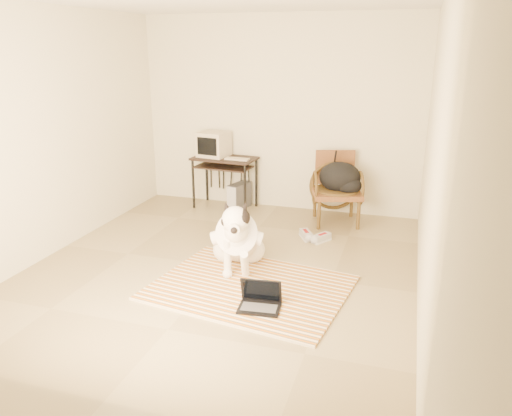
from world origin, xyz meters
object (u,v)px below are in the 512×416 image
at_px(pc_tower, 239,196).
at_px(backpack, 341,178).
at_px(dog, 238,239).
at_px(crt_monitor, 214,144).
at_px(rattan_chair, 336,188).
at_px(computer_desk, 224,165).
at_px(laptop, 260,301).

relative_size(pc_tower, backpack, 0.75).
distance_m(dog, backpack, 1.98).
distance_m(crt_monitor, rattan_chair, 1.88).
height_order(dog, pc_tower, dog).
bearing_deg(computer_desk, rattan_chair, -4.56).
bearing_deg(laptop, crt_monitor, 119.16).
height_order(laptop, crt_monitor, crt_monitor).
height_order(dog, computer_desk, dog).
distance_m(computer_desk, backpack, 1.72).
bearing_deg(laptop, rattan_chair, 83.92).
relative_size(crt_monitor, backpack, 0.78).
bearing_deg(rattan_chair, backpack, -36.46).
xyz_separation_m(rattan_chair, backpack, (0.07, -0.05, 0.15)).
height_order(crt_monitor, backpack, crt_monitor).
bearing_deg(dog, crt_monitor, 117.97).
distance_m(computer_desk, rattan_chair, 1.65).
relative_size(dog, laptop, 2.75).
relative_size(dog, backpack, 1.92).
distance_m(crt_monitor, pc_tower, 0.83).
height_order(rattan_chair, backpack, rattan_chair).
xyz_separation_m(crt_monitor, rattan_chair, (1.82, -0.17, -0.45)).
relative_size(dog, computer_desk, 1.17).
height_order(computer_desk, pc_tower, computer_desk).
xyz_separation_m(laptop, backpack, (0.34, 2.54, 0.53)).
bearing_deg(computer_desk, laptop, -63.33).
xyz_separation_m(crt_monitor, backpack, (1.88, -0.22, -0.31)).
relative_size(computer_desk, pc_tower, 2.19).
distance_m(dog, pc_tower, 2.12).
xyz_separation_m(dog, computer_desk, (-0.89, 1.97, 0.30)).
bearing_deg(computer_desk, backpack, -6.02).
relative_size(computer_desk, crt_monitor, 2.11).
xyz_separation_m(dog, rattan_chair, (0.75, 1.84, 0.13)).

